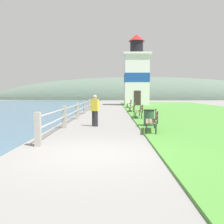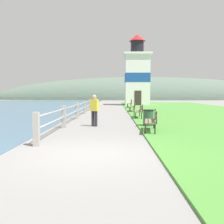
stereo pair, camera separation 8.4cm
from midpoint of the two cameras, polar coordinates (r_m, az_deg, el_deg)
The scene contains 11 objects.
ground_plane at distance 6.78m, azimuth -5.29°, elevation -9.60°, with size 160.00×160.00×0.00m, color gray.
grass_verge at distance 22.76m, azimuth 18.72°, elevation 0.02°, with size 12.00×45.02×0.06m.
seawall_railing at distance 19.97m, azimuth -6.40°, elevation 1.32°, with size 0.18×24.69×1.05m.
park_bench_near at distance 10.51m, azimuth 9.11°, elevation -1.72°, with size 0.68×1.71×0.94m.
park_bench_midway at distance 16.24m, azimuth 6.07°, elevation 0.40°, with size 0.51×1.70×0.94m.
park_bench_far at distance 21.97m, azimuth 4.68°, elevation 1.42°, with size 0.67×1.86×0.94m.
park_bench_by_lighthouse at distance 28.28m, azimuth 3.96°, elevation 2.06°, with size 0.52×1.95×0.94m.
lighthouse at distance 34.99m, azimuth 5.53°, elevation 8.29°, with size 3.74×3.74×9.69m.
person_strolling at distance 12.29m, azimuth -4.13°, elevation 0.63°, with size 0.43×0.34×1.56m.
trash_bin at distance 12.22m, azimuth 8.24°, elevation -1.41°, with size 0.54×0.54×0.84m.
distant_hillside at distance 66.98m, azimuth 6.72°, elevation 2.84°, with size 80.00×16.00×12.00m.
Camera 1 is at (0.62, -6.55, 1.62)m, focal length 40.00 mm.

